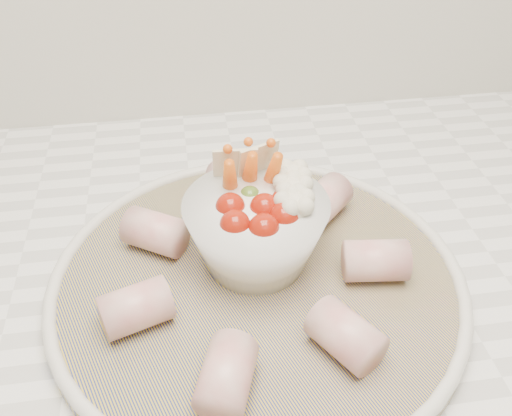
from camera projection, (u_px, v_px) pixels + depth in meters
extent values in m
cube|color=white|center=(369.00, 266.00, 0.57)|extent=(2.04, 0.62, 0.04)
cylinder|color=navy|center=(257.00, 284.00, 0.52)|extent=(0.48, 0.48, 0.01)
torus|color=silver|center=(257.00, 278.00, 0.51)|extent=(0.37, 0.37, 0.01)
sphere|color=maroon|center=(235.00, 225.00, 0.47)|extent=(0.03, 0.03, 0.03)
sphere|color=maroon|center=(264.00, 229.00, 0.46)|extent=(0.03, 0.03, 0.03)
sphere|color=maroon|center=(284.00, 217.00, 0.48)|extent=(0.03, 0.03, 0.03)
sphere|color=maroon|center=(230.00, 207.00, 0.49)|extent=(0.03, 0.03, 0.03)
sphere|color=maroon|center=(264.00, 208.00, 0.49)|extent=(0.03, 0.03, 0.03)
sphere|color=maroon|center=(285.00, 202.00, 0.49)|extent=(0.03, 0.03, 0.03)
sphere|color=#4A6B23|center=(250.00, 196.00, 0.50)|extent=(0.02, 0.02, 0.02)
cone|color=#DD5B14|center=(230.00, 181.00, 0.50)|extent=(0.02, 0.04, 0.06)
cone|color=#DD5B14|center=(250.00, 174.00, 0.51)|extent=(0.02, 0.04, 0.06)
cone|color=#DD5B14|center=(273.00, 175.00, 0.51)|extent=(0.03, 0.04, 0.06)
sphere|color=beige|center=(292.00, 193.00, 0.50)|extent=(0.03, 0.03, 0.03)
sphere|color=beige|center=(295.00, 209.00, 0.48)|extent=(0.03, 0.03, 0.03)
sphere|color=beige|center=(292.00, 180.00, 0.52)|extent=(0.03, 0.03, 0.03)
cube|color=beige|center=(235.00, 168.00, 0.52)|extent=(0.04, 0.01, 0.04)
cube|color=beige|center=(258.00, 164.00, 0.52)|extent=(0.04, 0.03, 0.04)
cylinder|color=#C15859|center=(376.00, 261.00, 0.50)|extent=(0.06, 0.04, 0.04)
cylinder|color=#C15859|center=(324.00, 201.00, 0.57)|extent=(0.07, 0.07, 0.04)
cylinder|color=#C15859|center=(228.00, 187.00, 0.59)|extent=(0.04, 0.06, 0.04)
cylinder|color=#C15859|center=(155.00, 232.00, 0.53)|extent=(0.07, 0.06, 0.04)
cylinder|color=#C15859|center=(136.00, 308.00, 0.46)|extent=(0.06, 0.05, 0.04)
cylinder|color=#C15859|center=(227.00, 375.00, 0.41)|extent=(0.05, 0.06, 0.04)
cylinder|color=#C15859|center=(346.00, 335.00, 0.44)|extent=(0.06, 0.07, 0.04)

